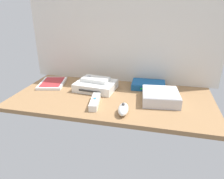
# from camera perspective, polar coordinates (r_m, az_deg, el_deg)

# --- Properties ---
(ground_plane) EXTENTS (1.00, 0.48, 0.02)m
(ground_plane) POSITION_cam_1_polar(r_m,az_deg,el_deg) (1.07, 0.00, -2.48)
(ground_plane) COLOR #936D47
(ground_plane) RESTS_ON ground
(back_wall) EXTENTS (1.10, 0.01, 0.64)m
(back_wall) POSITION_cam_1_polar(r_m,az_deg,el_deg) (1.21, 2.82, 16.80)
(back_wall) COLOR silver
(back_wall) RESTS_ON ground
(game_console) EXTENTS (0.22, 0.18, 0.04)m
(game_console) POSITION_cam_1_polar(r_m,az_deg,el_deg) (1.15, -4.46, 1.03)
(game_console) COLOR white
(game_console) RESTS_ON ground_plane
(mini_computer) EXTENTS (0.19, 0.19, 0.05)m
(mini_computer) POSITION_cam_1_polar(r_m,az_deg,el_deg) (1.02, 13.08, -1.98)
(mini_computer) COLOR silver
(mini_computer) RESTS_ON ground_plane
(game_case) EXTENTS (0.18, 0.22, 0.02)m
(game_case) POSITION_cam_1_polar(r_m,az_deg,el_deg) (1.27, -15.93, 1.71)
(game_case) COLOR white
(game_case) RESTS_ON ground_plane
(network_router) EXTENTS (0.18, 0.13, 0.03)m
(network_router) POSITION_cam_1_polar(r_m,az_deg,el_deg) (1.18, 9.90, 1.21)
(network_router) COLOR #145193
(network_router) RESTS_ON ground_plane
(remote_wand) EXTENTS (0.06, 0.15, 0.03)m
(remote_wand) POSITION_cam_1_polar(r_m,az_deg,el_deg) (0.98, -4.68, -3.35)
(remote_wand) COLOR white
(remote_wand) RESTS_ON ground_plane
(remote_nunchuk) EXTENTS (0.05, 0.10, 0.05)m
(remote_nunchuk) POSITION_cam_1_polar(r_m,az_deg,el_deg) (0.90, 3.09, -5.39)
(remote_nunchuk) COLOR white
(remote_nunchuk) RESTS_ON ground_plane
(remote_classic_pad) EXTENTS (0.15, 0.10, 0.02)m
(remote_classic_pad) POSITION_cam_1_polar(r_m,az_deg,el_deg) (1.15, -4.50, 2.78)
(remote_classic_pad) COLOR white
(remote_classic_pad) RESTS_ON game_console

